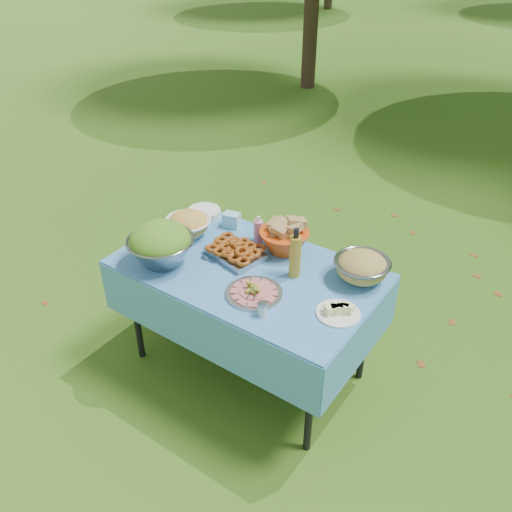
{
  "coord_description": "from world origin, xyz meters",
  "views": [
    {
      "loc": [
        1.47,
        -2.01,
        2.49
      ],
      "look_at": [
        0.06,
        0.0,
        0.86
      ],
      "focal_mm": 38.0,
      "sensor_mm": 36.0,
      "label": 1
    }
  ],
  "objects_px": {
    "picnic_table": "(248,320)",
    "charcuterie_platter": "(254,289)",
    "bread_bowl": "(284,236)",
    "oil_bottle": "(295,253)",
    "pasta_bowl_steel": "(362,267)",
    "salad_bowl": "(160,244)",
    "plate_stack": "(204,213)"
  },
  "relations": [
    {
      "from": "picnic_table",
      "to": "oil_bottle",
      "type": "bearing_deg",
      "value": 19.85
    },
    {
      "from": "bread_bowl",
      "to": "pasta_bowl_steel",
      "type": "distance_m",
      "value": 0.5
    },
    {
      "from": "picnic_table",
      "to": "salad_bowl",
      "type": "bearing_deg",
      "value": -151.39
    },
    {
      "from": "salad_bowl",
      "to": "charcuterie_platter",
      "type": "distance_m",
      "value": 0.61
    },
    {
      "from": "plate_stack",
      "to": "charcuterie_platter",
      "type": "xyz_separation_m",
      "value": [
        0.74,
        -0.49,
        0.01
      ]
    },
    {
      "from": "bread_bowl",
      "to": "oil_bottle",
      "type": "distance_m",
      "value": 0.26
    },
    {
      "from": "picnic_table",
      "to": "oil_bottle",
      "type": "distance_m",
      "value": 0.59
    },
    {
      "from": "pasta_bowl_steel",
      "to": "bread_bowl",
      "type": "bearing_deg",
      "value": 179.49
    },
    {
      "from": "salad_bowl",
      "to": "charcuterie_platter",
      "type": "xyz_separation_m",
      "value": [
        0.6,
        0.06,
        -0.09
      ]
    },
    {
      "from": "picnic_table",
      "to": "charcuterie_platter",
      "type": "xyz_separation_m",
      "value": [
        0.17,
        -0.17,
        0.42
      ]
    },
    {
      "from": "bread_bowl",
      "to": "oil_bottle",
      "type": "relative_size",
      "value": 0.99
    },
    {
      "from": "charcuterie_platter",
      "to": "oil_bottle",
      "type": "distance_m",
      "value": 0.3
    },
    {
      "from": "salad_bowl",
      "to": "bread_bowl",
      "type": "distance_m",
      "value": 0.71
    },
    {
      "from": "salad_bowl",
      "to": "charcuterie_platter",
      "type": "bearing_deg",
      "value": 5.54
    },
    {
      "from": "oil_bottle",
      "to": "picnic_table",
      "type": "bearing_deg",
      "value": -160.15
    },
    {
      "from": "bread_bowl",
      "to": "charcuterie_platter",
      "type": "distance_m",
      "value": 0.46
    },
    {
      "from": "salad_bowl",
      "to": "plate_stack",
      "type": "relative_size",
      "value": 1.77
    },
    {
      "from": "plate_stack",
      "to": "charcuterie_platter",
      "type": "height_order",
      "value": "charcuterie_platter"
    },
    {
      "from": "pasta_bowl_steel",
      "to": "oil_bottle",
      "type": "height_order",
      "value": "oil_bottle"
    },
    {
      "from": "salad_bowl",
      "to": "pasta_bowl_steel",
      "type": "xyz_separation_m",
      "value": [
        0.99,
        0.5,
        -0.04
      ]
    },
    {
      "from": "salad_bowl",
      "to": "pasta_bowl_steel",
      "type": "height_order",
      "value": "salad_bowl"
    },
    {
      "from": "picnic_table",
      "to": "pasta_bowl_steel",
      "type": "relative_size",
      "value": 4.84
    },
    {
      "from": "picnic_table",
      "to": "charcuterie_platter",
      "type": "relative_size",
      "value": 4.82
    },
    {
      "from": "charcuterie_platter",
      "to": "pasta_bowl_steel",
      "type": "bearing_deg",
      "value": 48.2
    },
    {
      "from": "pasta_bowl_steel",
      "to": "oil_bottle",
      "type": "relative_size",
      "value": 1.02
    },
    {
      "from": "picnic_table",
      "to": "plate_stack",
      "type": "height_order",
      "value": "plate_stack"
    },
    {
      "from": "plate_stack",
      "to": "oil_bottle",
      "type": "bearing_deg",
      "value": -15.1
    },
    {
      "from": "pasta_bowl_steel",
      "to": "picnic_table",
      "type": "bearing_deg",
      "value": -154.62
    },
    {
      "from": "picnic_table",
      "to": "charcuterie_platter",
      "type": "height_order",
      "value": "charcuterie_platter"
    },
    {
      "from": "salad_bowl",
      "to": "plate_stack",
      "type": "bearing_deg",
      "value": 104.74
    },
    {
      "from": "salad_bowl",
      "to": "plate_stack",
      "type": "height_order",
      "value": "salad_bowl"
    },
    {
      "from": "charcuterie_platter",
      "to": "plate_stack",
      "type": "bearing_deg",
      "value": 146.59
    }
  ]
}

